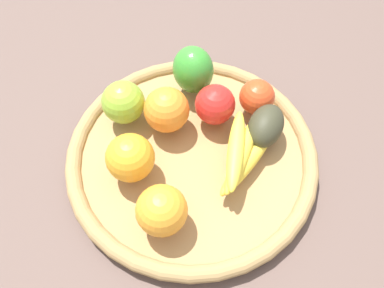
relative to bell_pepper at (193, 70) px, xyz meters
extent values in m
plane|color=brown|center=(0.06, 0.14, -0.09)|extent=(2.40, 2.40, 0.00)
cylinder|color=#A17A4B|center=(0.06, 0.14, -0.07)|extent=(0.44, 0.44, 0.02)
torus|color=#9E7B4A|center=(0.06, 0.14, -0.06)|extent=(0.46, 0.46, 0.03)
ellipsoid|color=green|center=(0.00, 0.00, 0.00)|extent=(0.09, 0.09, 0.10)
sphere|color=red|center=(-0.01, 0.08, -0.01)|extent=(0.10, 0.10, 0.07)
sphere|color=orange|center=(0.17, 0.14, -0.01)|extent=(0.11, 0.11, 0.08)
ellipsoid|color=yellow|center=(-0.02, 0.20, -0.03)|extent=(0.15, 0.11, 0.03)
ellipsoid|color=yellow|center=(-0.01, 0.19, -0.02)|extent=(0.13, 0.14, 0.03)
ellipsoid|color=yellow|center=(0.00, 0.19, -0.01)|extent=(0.10, 0.15, 0.03)
sphere|color=orange|center=(0.08, 0.07, -0.01)|extent=(0.10, 0.10, 0.08)
sphere|color=#D0421D|center=(-0.09, 0.09, -0.01)|extent=(0.09, 0.09, 0.07)
sphere|color=orange|center=(0.15, 0.24, -0.01)|extent=(0.11, 0.11, 0.08)
sphere|color=#86B42F|center=(0.14, 0.02, -0.01)|extent=(0.08, 0.08, 0.08)
ellipsoid|color=#363523|center=(-0.08, 0.16, -0.02)|extent=(0.11, 0.11, 0.06)
camera|label=1|loc=(0.19, 0.47, 0.54)|focal=35.88mm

